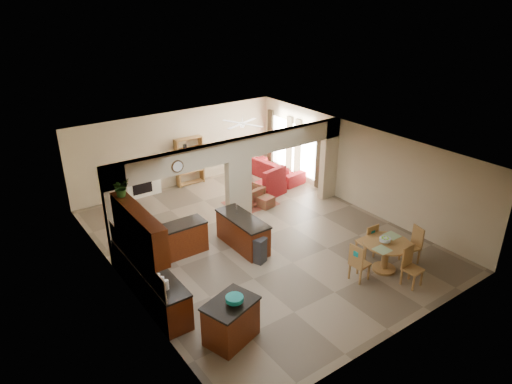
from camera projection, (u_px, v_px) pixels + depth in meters
floor at (258, 238)px, 13.43m from camera, size 10.00×10.00×0.00m
ceiling at (258, 148)px, 12.29m from camera, size 10.00×10.00×0.00m
wall_back at (178, 149)px, 16.58m from camera, size 8.00×0.00×8.00m
wall_front at (403, 279)px, 9.15m from camera, size 8.00×0.00×8.00m
wall_left at (120, 236)px, 10.74m from camera, size 0.00×10.00×10.00m
wall_right at (357, 166)px, 14.98m from camera, size 0.00×10.00×10.00m
partition_left_pier at (118, 217)px, 11.65m from camera, size 0.60×0.25×2.80m
partition_center_pier at (239, 193)px, 13.73m from camera, size 0.80×0.25×2.20m
partition_right_pier at (329, 159)px, 15.56m from camera, size 0.60×0.25×2.80m
partition_header at (238, 149)px, 13.16m from camera, size 8.00×0.25×0.60m
kitchen_counter at (157, 264)px, 11.33m from camera, size 2.52×3.29×1.48m
upper_cabinets at (138, 228)px, 10.03m from camera, size 0.35×2.40×0.90m
peninsula at (243, 232)px, 12.85m from camera, size 0.70×1.85×0.91m
wall_clock at (178, 166)px, 12.01m from camera, size 0.34×0.03×0.34m
rug at (251, 203)px, 15.63m from camera, size 1.60×1.30×0.01m
fireplace at (140, 180)px, 15.93m from camera, size 1.60×0.35×1.20m
shelving_unit at (190, 161)px, 16.83m from camera, size 1.00×0.32×1.80m
window_a at (309, 153)px, 16.76m from camera, size 0.02×0.90×1.90m
window_b at (280, 142)px, 18.02m from camera, size 0.02×0.90×1.90m
glazed_door at (294, 151)px, 17.45m from camera, size 0.02×0.70×2.10m
drape_a_left at (319, 158)px, 16.29m from camera, size 0.10×0.28×2.30m
drape_a_right at (298, 149)px, 17.18m from camera, size 0.10×0.28×2.30m
drape_b_left at (289, 146)px, 17.55m from camera, size 0.10×0.28×2.30m
drape_b_right at (270, 138)px, 18.44m from camera, size 0.10×0.28×2.30m
ceiling_fan at (242, 123)px, 15.41m from camera, size 1.00×1.00×0.10m
kitchen_island at (231, 321)px, 9.39m from camera, size 1.27×1.06×0.94m
teal_bowl at (235, 300)px, 9.13m from camera, size 0.36×0.36×0.17m
trash_can at (260, 251)px, 12.15m from camera, size 0.38×0.36×0.66m
dining_table at (386, 252)px, 11.72m from camera, size 1.20×1.20×0.82m
fruit_bowl at (385, 240)px, 11.57m from camera, size 0.29×0.29×0.15m
sofa at (275, 169)px, 17.60m from camera, size 2.47×1.20×0.70m
chaise at (268, 188)px, 16.27m from camera, size 1.20×1.05×0.42m
armchair at (252, 195)px, 15.49m from camera, size 0.81×0.82×0.64m
ottoman at (265, 202)px, 15.33m from camera, size 0.57×0.57×0.36m
plant at (121, 188)px, 10.40m from camera, size 0.47×0.44×0.43m
chair_north at (369, 240)px, 12.27m from camera, size 0.43×0.44×1.02m
chair_east at (414, 243)px, 12.10m from camera, size 0.51×0.51×1.02m
chair_south at (410, 264)px, 11.17m from camera, size 0.44×0.45×1.02m
chair_west at (358, 262)px, 11.29m from camera, size 0.46×0.46×1.02m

